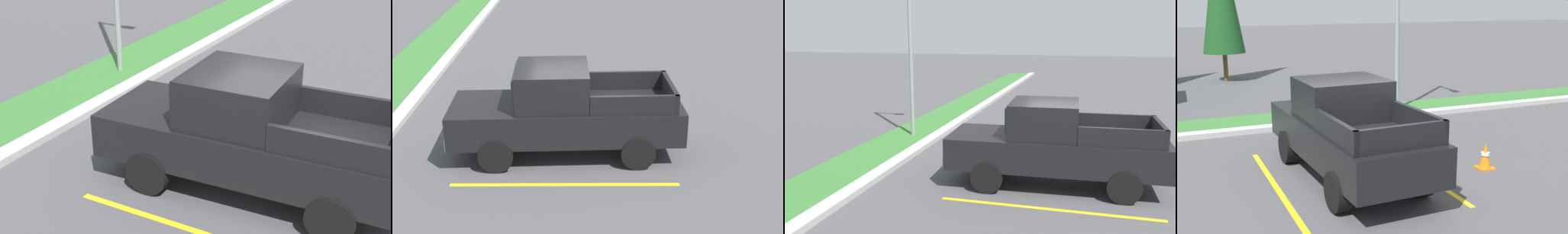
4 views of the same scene
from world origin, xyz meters
The scene contains 8 objects.
ground_plane centered at (0.00, 0.00, 0.00)m, with size 120.00×120.00×0.00m, color #4C4C4F.
parking_line_near centered at (-1.67, 0.44, 0.00)m, with size 0.12×4.80×0.01m, color yellow.
parking_line_far centered at (1.43, 0.44, 0.00)m, with size 0.12×4.80×0.01m, color yellow.
curb_strip centered at (0.00, 5.00, 0.07)m, with size 56.00×0.40×0.15m, color #B2B2AD.
grass_median centered at (0.00, 6.10, 0.03)m, with size 56.00×1.80×0.06m, color #387533.
pickup_truck_main centered at (-0.12, 0.49, 1.04)m, with size 2.14×5.30×2.10m.
street_light centered at (3.67, 5.75, 4.21)m, with size 0.24×1.49×7.31m.
traffic_cone centered at (2.91, -0.22, 0.29)m, with size 0.36×0.36×0.60m.
Camera 3 is at (-10.42, -0.37, 3.76)m, focal length 39.48 mm.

